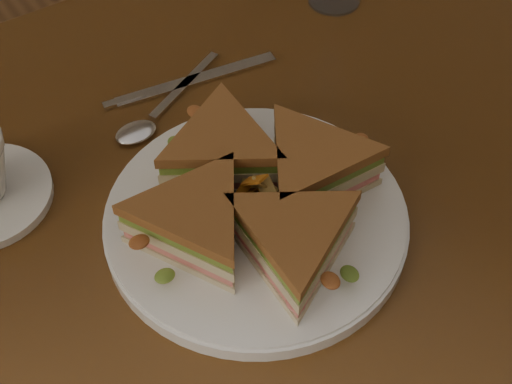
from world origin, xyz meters
TOP-DOWN VIEW (x-y plane):
  - table at (0.00, 0.00)m, footprint 1.20×0.80m
  - plate at (0.03, -0.05)m, footprint 0.30×0.30m
  - sandwich_wedges at (0.03, -0.05)m, footprint 0.28×0.28m
  - crisps_mound at (0.03, -0.05)m, footprint 0.09×0.09m
  - spoon at (0.01, 0.13)m, footprint 0.17×0.09m
  - knife at (0.07, 0.16)m, footprint 0.21×0.05m

SIDE VIEW (x-z plane):
  - table at x=0.00m, z-range 0.28..1.03m
  - knife at x=0.07m, z-range 0.75..0.75m
  - spoon at x=0.01m, z-range 0.75..0.76m
  - plate at x=0.03m, z-range 0.75..0.77m
  - crisps_mound at x=0.03m, z-range 0.77..0.82m
  - sandwich_wedges at x=0.03m, z-range 0.77..0.82m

